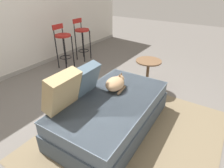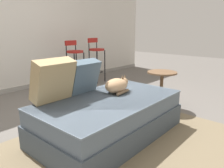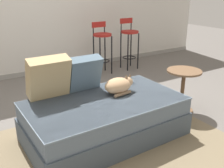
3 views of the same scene
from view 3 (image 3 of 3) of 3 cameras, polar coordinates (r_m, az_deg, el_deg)
The scene contains 11 objects.
ground_plane at distance 3.28m, azimuth -5.05°, elevation -8.12°, with size 16.00×16.00×0.00m, color #66605B.
wall_back_panel at distance 5.01m, azimuth -17.84°, elevation 16.47°, with size 8.00×0.10×2.60m, color silver.
wall_baseboard_trim at distance 5.18m, azimuth -16.20°, elevation 2.52°, with size 8.00×0.02×0.09m, color gray.
area_rug at distance 2.76m, azimuth 1.79°, elevation -13.98°, with size 2.38×2.05×0.01m, color #75664C.
couch at distance 2.86m, azimuth -1.51°, elevation -7.46°, with size 1.70×0.99×0.44m.
throw_pillow_corner at distance 2.82m, azimuth -13.66°, elevation 1.42°, with size 0.44×0.28×0.46m.
throw_pillow_middle at distance 2.98m, azimuth -6.06°, elevation 2.37°, with size 0.39×0.25×0.41m.
cat at distance 2.93m, azimuth 1.52°, elevation -0.29°, with size 0.37×0.28×0.20m.
bar_stool_near_window at distance 4.93m, azimuth -2.17°, elevation 9.21°, with size 0.34×0.34×0.96m.
bar_stool_by_doorway at distance 5.25m, azimuth 3.78°, elevation 9.89°, with size 0.34×0.34×0.99m.
side_table at distance 3.52m, azimuth 15.19°, elevation -0.17°, with size 0.44×0.44×0.57m.
Camera 3 is at (-1.27, -2.59, 1.56)m, focal length 42.00 mm.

